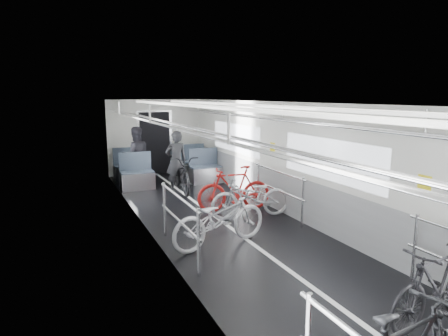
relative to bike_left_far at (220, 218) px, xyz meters
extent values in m
cube|color=black|center=(0.54, -0.28, -0.48)|extent=(3.00, 14.00, 0.01)
cube|color=white|center=(0.54, -0.28, 1.92)|extent=(3.00, 14.00, 0.02)
cube|color=silver|center=(-0.96, -0.28, 0.72)|extent=(0.02, 14.00, 2.40)
cube|color=silver|center=(2.04, -0.28, 0.72)|extent=(0.02, 14.00, 2.40)
cube|color=silver|center=(0.54, 6.72, 0.72)|extent=(3.00, 0.02, 2.40)
cube|color=white|center=(0.54, -0.28, -0.48)|extent=(0.08, 13.80, 0.01)
cube|color=gray|center=(-0.93, -0.28, -0.03)|extent=(0.01, 13.90, 0.90)
cube|color=gray|center=(2.01, -0.28, -0.03)|extent=(0.01, 13.90, 0.90)
cube|color=white|center=(-0.93, -0.28, 0.92)|extent=(0.01, 10.80, 0.75)
cube|color=white|center=(2.01, -0.28, 0.92)|extent=(0.01, 10.80, 0.75)
cube|color=white|center=(-0.01, -0.28, 1.86)|extent=(0.14, 13.40, 0.05)
cube|color=white|center=(1.09, -0.28, 1.86)|extent=(0.14, 13.40, 0.05)
cube|color=black|center=(0.54, 6.66, 0.52)|extent=(0.95, 0.10, 2.00)
imported|color=silver|center=(0.00, 0.00, 0.00)|extent=(1.93, 1.00, 0.97)
imported|color=black|center=(1.29, -3.15, -0.01)|extent=(1.61, 0.63, 0.94)
imported|color=#B4B6BA|center=(1.21, 1.18, -0.03)|extent=(1.79, 0.76, 0.91)
imported|color=#B01815|center=(1.10, 1.78, 0.02)|extent=(1.72, 0.68, 1.01)
imported|color=black|center=(0.58, 4.00, 0.01)|extent=(0.85, 1.95, 1.00)
imported|color=black|center=(0.47, 4.10, 0.33)|extent=(0.61, 0.41, 1.62)
imported|color=#28272E|center=(-0.36, 5.29, 0.35)|extent=(0.82, 0.64, 1.66)
camera|label=1|loc=(-2.52, -5.99, 2.06)|focal=32.00mm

